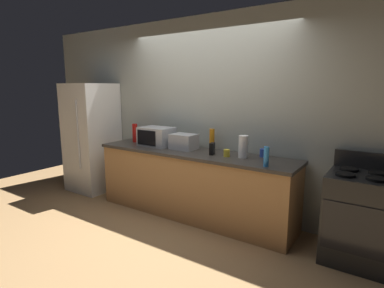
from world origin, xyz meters
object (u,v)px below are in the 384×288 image
object	(u,v)px
bottle_dish_soap	(212,139)
mug_blue	(263,153)
paper_towel_roll	(243,147)
toaster_oven	(184,142)
mug_yellow	(227,153)
stove_range	(357,217)
bottle_spray_cleaner	(266,157)
refrigerator	(92,137)
bottle_hot_sauce	(135,133)
microwave	(156,137)
cordless_phone	(212,149)

from	to	relation	value
bottle_dish_soap	mug_blue	distance (m)	0.74
paper_towel_roll	toaster_oven	bearing A→B (deg)	179.36
mug_yellow	stove_range	bearing A→B (deg)	0.70
mug_blue	bottle_spray_cleaner	bearing A→B (deg)	-64.84
stove_range	bottle_dish_soap	world-z (taller)	bottle_dish_soap
toaster_oven	refrigerator	bearing A→B (deg)	-178.16
toaster_oven	paper_towel_roll	size ratio (longest dim) A/B	1.26
bottle_spray_cleaner	mug_blue	bearing A→B (deg)	115.16
stove_range	paper_towel_roll	world-z (taller)	paper_towel_roll
bottle_hot_sauce	bottle_dish_soap	world-z (taller)	bottle_dish_soap
mug_yellow	bottle_hot_sauce	bearing A→B (deg)	175.91
refrigerator	paper_towel_roll	bearing A→B (deg)	1.04
microwave	bottle_dish_soap	xyz separation A→B (m)	(0.83, 0.18, 0.01)
mug_yellow	mug_blue	size ratio (longest dim) A/B	0.87
bottle_hot_sauce	toaster_oven	bearing A→B (deg)	-2.44
cordless_phone	bottle_spray_cleaner	bearing A→B (deg)	-28.32
paper_towel_roll	bottle_hot_sauce	world-z (taller)	bottle_hot_sauce
stove_range	toaster_oven	distance (m)	2.24
bottle_dish_soap	mug_yellow	size ratio (longest dim) A/B	3.28
bottle_spray_cleaner	mug_blue	distance (m)	0.47
bottle_spray_cleaner	mug_blue	world-z (taller)	bottle_spray_cleaner
stove_range	bottle_spray_cleaner	xyz separation A→B (m)	(-0.90, -0.21, 0.55)
bottle_dish_soap	mug_yellow	bearing A→B (deg)	-34.74
bottle_hot_sauce	stove_range	bearing A→B (deg)	-1.85
stove_range	bottle_spray_cleaner	world-z (taller)	bottle_spray_cleaner
paper_towel_roll	cordless_phone	world-z (taller)	paper_towel_roll
microwave	paper_towel_roll	distance (m)	1.37
cordless_phone	mug_yellow	distance (m)	0.21
paper_towel_roll	mug_blue	size ratio (longest dim) A/B	2.66
paper_towel_roll	mug_yellow	world-z (taller)	paper_towel_roll
microwave	refrigerator	bearing A→B (deg)	-178.02
toaster_oven	bottle_spray_cleaner	distance (m)	1.31
bottle_hot_sauce	bottle_dish_soap	xyz separation A→B (m)	(1.31, 0.13, 0.00)
stove_range	toaster_oven	size ratio (longest dim) A/B	3.18
stove_range	toaster_oven	world-z (taller)	toaster_oven
microwave	mug_yellow	size ratio (longest dim) A/B	5.45
refrigerator	cordless_phone	distance (m)	2.37
paper_towel_roll	bottle_hot_sauce	size ratio (longest dim) A/B	0.95
refrigerator	bottle_spray_cleaner	size ratio (longest dim) A/B	8.29
microwave	bottle_dish_soap	size ratio (longest dim) A/B	1.66
microwave	mug_yellow	world-z (taller)	microwave
refrigerator	paper_towel_roll	xyz separation A→B (m)	(2.77, 0.05, 0.13)
paper_towel_roll	mug_blue	world-z (taller)	paper_towel_roll
cordless_phone	microwave	bearing A→B (deg)	161.58
refrigerator	microwave	world-z (taller)	refrigerator
stove_range	mug_yellow	bearing A→B (deg)	-179.30
stove_range	bottle_hot_sauce	bearing A→B (deg)	178.15
paper_towel_roll	cordless_phone	size ratio (longest dim) A/B	1.80
refrigerator	cordless_phone	size ratio (longest dim) A/B	12.00
paper_towel_roll	bottle_spray_cleaner	xyz separation A→B (m)	(0.39, -0.26, -0.03)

